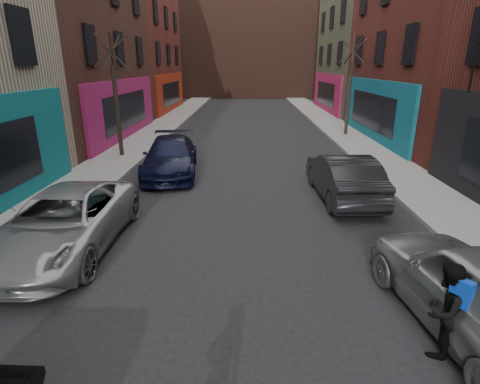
{
  "coord_description": "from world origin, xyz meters",
  "views": [
    {
      "loc": [
        -0.02,
        0.16,
        4.35
      ],
      "look_at": [
        -0.19,
        8.17,
        1.6
      ],
      "focal_mm": 28.0,
      "sensor_mm": 36.0,
      "label": 1
    }
  ],
  "objects_px": {
    "parked_left_end": "(171,156)",
    "pedestrian": "(445,310)",
    "parked_left_far": "(65,222)",
    "tree_left_far": "(115,86)",
    "tree_right_far": "(351,78)",
    "parked_right_end": "(343,176)"
  },
  "relations": [
    {
      "from": "tree_right_far",
      "to": "parked_left_far",
      "type": "distance_m",
      "value": 19.08
    },
    {
      "from": "parked_right_end",
      "to": "pedestrian",
      "type": "distance_m",
      "value": 7.27
    },
    {
      "from": "tree_right_far",
      "to": "parked_left_end",
      "type": "relative_size",
      "value": 1.34
    },
    {
      "from": "pedestrian",
      "to": "tree_left_far",
      "type": "bearing_deg",
      "value": -87.49
    },
    {
      "from": "tree_right_far",
      "to": "parked_left_far",
      "type": "relative_size",
      "value": 1.3
    },
    {
      "from": "tree_right_far",
      "to": "parked_right_end",
      "type": "distance_m",
      "value": 12.39
    },
    {
      "from": "tree_right_far",
      "to": "parked_right_end",
      "type": "relative_size",
      "value": 1.46
    },
    {
      "from": "tree_left_far",
      "to": "parked_left_end",
      "type": "xyz_separation_m",
      "value": [
        3.0,
        -2.86,
        -2.64
      ]
    },
    {
      "from": "parked_left_end",
      "to": "parked_left_far",
      "type": "bearing_deg",
      "value": -106.87
    },
    {
      "from": "tree_left_far",
      "to": "pedestrian",
      "type": "relative_size",
      "value": 4.13
    },
    {
      "from": "parked_left_end",
      "to": "tree_left_far",
      "type": "bearing_deg",
      "value": 130.1
    },
    {
      "from": "tree_right_far",
      "to": "parked_left_far",
      "type": "xyz_separation_m",
      "value": [
        -10.66,
        -15.58,
        -2.81
      ]
    },
    {
      "from": "tree_left_far",
      "to": "parked_left_far",
      "type": "distance_m",
      "value": 10.09
    },
    {
      "from": "tree_left_far",
      "to": "parked_right_end",
      "type": "xyz_separation_m",
      "value": [
        9.4,
        -5.7,
        -2.61
      ]
    },
    {
      "from": "parked_left_far",
      "to": "parked_right_end",
      "type": "height_order",
      "value": "parked_right_end"
    },
    {
      "from": "parked_left_end",
      "to": "pedestrian",
      "type": "relative_size",
      "value": 3.24
    },
    {
      "from": "parked_left_far",
      "to": "parked_right_end",
      "type": "xyz_separation_m",
      "value": [
        7.66,
        3.88,
        0.04
      ]
    },
    {
      "from": "parked_left_end",
      "to": "pedestrian",
      "type": "height_order",
      "value": "pedestrian"
    },
    {
      "from": "tree_right_far",
      "to": "parked_left_end",
      "type": "distance_m",
      "value": 13.21
    },
    {
      "from": "tree_left_far",
      "to": "pedestrian",
      "type": "xyz_separation_m",
      "value": [
        9.2,
        -12.97,
        -2.58
      ]
    },
    {
      "from": "tree_left_far",
      "to": "parked_left_far",
      "type": "xyz_separation_m",
      "value": [
        1.74,
        -9.58,
        -2.66
      ]
    },
    {
      "from": "parked_left_far",
      "to": "tree_left_far",
      "type": "bearing_deg",
      "value": 100.32
    }
  ]
}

